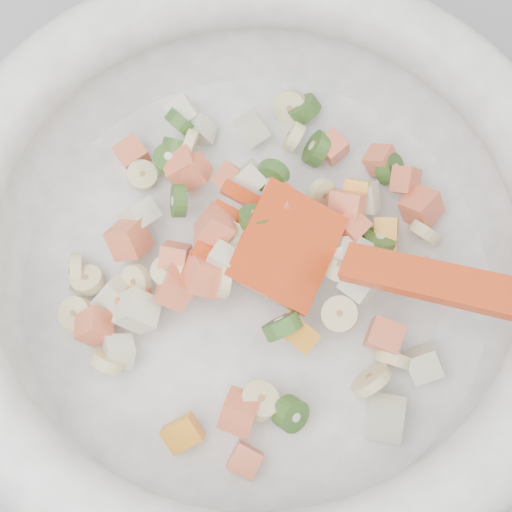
{
  "coord_description": "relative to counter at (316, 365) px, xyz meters",
  "views": [
    {
      "loc": [
        -0.09,
        1.22,
        1.4
      ],
      "look_at": [
        -0.08,
        1.41,
        0.95
      ],
      "focal_mm": 50.0,
      "sensor_mm": 36.0,
      "label": 1
    }
  ],
  "objects": [
    {
      "name": "counter",
      "position": [
        0.0,
        0.0,
        0.0
      ],
      "size": [
        2.0,
        0.6,
        0.9
      ],
      "primitive_type": "cube",
      "color": "gray",
      "rests_on": "ground"
    },
    {
      "name": "mixing_bowl",
      "position": [
        -0.08,
        -0.04,
        0.52
      ],
      "size": [
        0.48,
        0.43,
        0.16
      ],
      "color": "white",
      "rests_on": "counter"
    }
  ]
}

